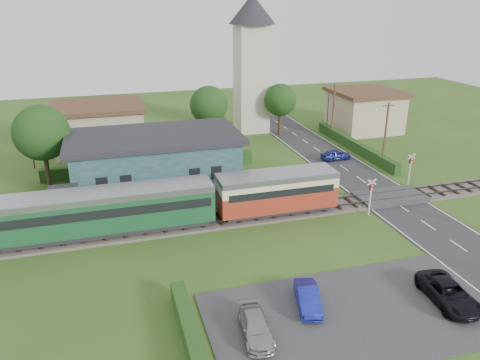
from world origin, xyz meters
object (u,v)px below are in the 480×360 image
object	(u,v)px
train	(64,215)
car_park_silver	(256,327)
house_east	(365,110)
church_tower	(252,54)
pedestrian_far	(105,206)
pedestrian_near	(262,186)
car_park_dark	(448,293)
equipment_hut	(65,204)
crossing_signal_far	(411,165)
car_on_road	(336,155)
station_building	(155,161)
house_west	(99,127)
car_park_blue	(308,298)
crossing_signal_near	(371,192)

from	to	relation	value
train	car_park_silver	world-z (taller)	train
train	house_east	xyz separation A→B (m)	(37.82, 22.00, 0.62)
house_east	car_park_silver	xyz separation A→B (m)	(-27.50, -36.17, -2.17)
church_tower	pedestrian_far	xyz separation A→B (m)	(-19.88, -23.36, -8.81)
train	pedestrian_near	xyz separation A→B (m)	(16.67, 3.39, -0.89)
car_park_dark	train	bearing A→B (deg)	152.65
equipment_hut	train	xyz separation A→B (m)	(0.18, -3.20, 0.43)
equipment_hut	crossing_signal_far	size ratio (longest dim) A/B	0.78
car_on_road	house_east	bearing A→B (deg)	-45.20
car_park_silver	pedestrian_near	size ratio (longest dim) A/B	2.25
train	crossing_signal_far	xyz separation A→B (m)	(31.42, 2.39, -0.04)
car_park_silver	house_east	bearing A→B (deg)	58.95
station_building	pedestrian_near	world-z (taller)	station_building
house_east	pedestrian_far	bearing A→B (deg)	-150.96
crossing_signal_far	car_park_silver	xyz separation A→B (m)	(-21.10, -16.56, -1.51)
train	car_on_road	distance (m)	30.42
house_west	pedestrian_far	size ratio (longest dim) A/B	5.61
equipment_hut	car_park_blue	bearing A→B (deg)	-47.84
train	car_park_blue	world-z (taller)	train
house_east	pedestrian_far	world-z (taller)	house_east
equipment_hut	pedestrian_near	xyz separation A→B (m)	(16.85, 0.19, -0.46)
equipment_hut	car_on_road	xyz separation A→B (m)	(28.36, 8.15, -1.12)
crossing_signal_near	pedestrian_near	world-z (taller)	crossing_signal_near
house_east	car_park_dark	size ratio (longest dim) A/B	1.91
equipment_hut	crossing_signal_far	xyz separation A→B (m)	(31.60, -0.81, 0.39)
house_west	pedestrian_far	world-z (taller)	house_west
church_tower	car_on_road	distance (m)	18.31
church_tower	pedestrian_near	bearing A→B (deg)	-105.22
church_tower	car_park_dark	distance (m)	41.67
crossing_signal_far	pedestrian_far	distance (m)	28.49
house_east	crossing_signal_far	world-z (taller)	house_east
station_building	car_park_dark	distance (m)	27.73
train	car_park_blue	bearing A→B (deg)	-41.70
church_tower	station_building	bearing A→B (deg)	-131.41
house_west	church_tower	bearing A→B (deg)	8.53
car_on_road	pedestrian_far	xyz separation A→B (m)	(-25.24, -8.71, 0.78)
car_park_silver	car_park_blue	bearing A→B (deg)	29.42
house_west	pedestrian_near	distance (m)	24.05
church_tower	car_park_blue	size ratio (longest dim) A/B	4.97
station_building	car_on_road	size ratio (longest dim) A/B	4.71
car_park_silver	pedestrian_near	world-z (taller)	pedestrian_near
station_building	house_east	xyz separation A→B (m)	(30.00, 13.01, 0.10)
house_east	car_park_blue	xyz separation A→B (m)	(-23.73, -34.56, -2.13)
station_building	pedestrian_far	distance (m)	8.12
church_tower	crossing_signal_far	distance (m)	26.39
car_park_blue	pedestrian_far	world-z (taller)	pedestrian_far
equipment_hut	pedestrian_near	bearing A→B (deg)	0.66
house_west	car_park_silver	bearing A→B (deg)	-78.59
pedestrian_far	car_on_road	bearing A→B (deg)	-76.63
crossing_signal_near	car_park_blue	bearing A→B (deg)	-134.96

